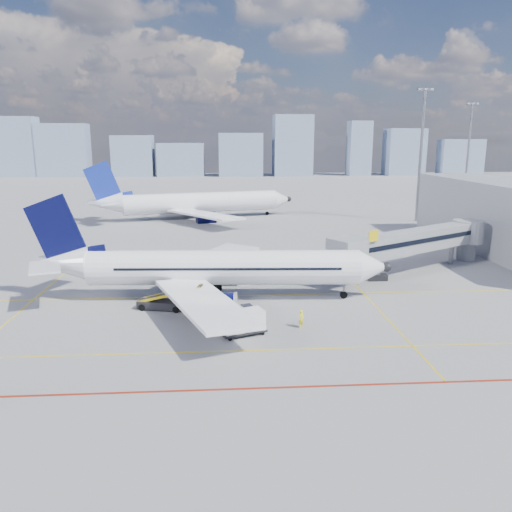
{
  "coord_description": "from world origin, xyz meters",
  "views": [
    {
      "loc": [
        -0.77,
        -41.58,
        15.72
      ],
      "look_at": [
        2.68,
        8.92,
        4.0
      ],
      "focal_mm": 35.0,
      "sensor_mm": 36.0,
      "label": 1
    }
  ],
  "objects_px": {
    "main_aircraft": "(209,268)",
    "belt_loader": "(163,302)",
    "cargo_dolly": "(243,322)",
    "second_aircraft": "(193,203)",
    "ramp_worker": "(301,319)",
    "baggage_tug": "(250,313)"
  },
  "relations": [
    {
      "from": "ramp_worker",
      "to": "belt_loader",
      "type": "bearing_deg",
      "value": 99.87
    },
    {
      "from": "main_aircraft",
      "to": "baggage_tug",
      "type": "height_order",
      "value": "main_aircraft"
    },
    {
      "from": "main_aircraft",
      "to": "cargo_dolly",
      "type": "xyz_separation_m",
      "value": [
        3.01,
        -9.88,
        -2.09
      ]
    },
    {
      "from": "baggage_tug",
      "to": "belt_loader",
      "type": "relative_size",
      "value": 0.38
    },
    {
      "from": "main_aircraft",
      "to": "second_aircraft",
      "type": "relative_size",
      "value": 0.86
    },
    {
      "from": "main_aircraft",
      "to": "belt_loader",
      "type": "relative_size",
      "value": 5.61
    },
    {
      "from": "main_aircraft",
      "to": "cargo_dolly",
      "type": "bearing_deg",
      "value": -69.84
    },
    {
      "from": "main_aircraft",
      "to": "baggage_tug",
      "type": "relative_size",
      "value": 14.83
    },
    {
      "from": "main_aircraft",
      "to": "second_aircraft",
      "type": "bearing_deg",
      "value": 97.97
    },
    {
      "from": "cargo_dolly",
      "to": "belt_loader",
      "type": "xyz_separation_m",
      "value": [
        -7.32,
        6.95,
        -0.46
      ]
    },
    {
      "from": "second_aircraft",
      "to": "cargo_dolly",
      "type": "xyz_separation_m",
      "value": [
        7.49,
        -64.13,
        -2.09
      ]
    },
    {
      "from": "cargo_dolly",
      "to": "ramp_worker",
      "type": "height_order",
      "value": "cargo_dolly"
    },
    {
      "from": "baggage_tug",
      "to": "belt_loader",
      "type": "height_order",
      "value": "belt_loader"
    },
    {
      "from": "ramp_worker",
      "to": "baggage_tug",
      "type": "bearing_deg",
      "value": 101.16
    },
    {
      "from": "main_aircraft",
      "to": "ramp_worker",
      "type": "distance_m",
      "value": 12.07
    },
    {
      "from": "cargo_dolly",
      "to": "belt_loader",
      "type": "distance_m",
      "value": 10.11
    },
    {
      "from": "main_aircraft",
      "to": "ramp_worker",
      "type": "bearing_deg",
      "value": -43.44
    },
    {
      "from": "main_aircraft",
      "to": "ramp_worker",
      "type": "relative_size",
      "value": 22.77
    },
    {
      "from": "second_aircraft",
      "to": "ramp_worker",
      "type": "xyz_separation_m",
      "value": [
        12.6,
        -62.85,
        -2.42
      ]
    },
    {
      "from": "second_aircraft",
      "to": "main_aircraft",
      "type": "bearing_deg",
      "value": -99.66
    },
    {
      "from": "cargo_dolly",
      "to": "baggage_tug",
      "type": "bearing_deg",
      "value": 54.29
    },
    {
      "from": "baggage_tug",
      "to": "cargo_dolly",
      "type": "height_order",
      "value": "cargo_dolly"
    }
  ]
}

